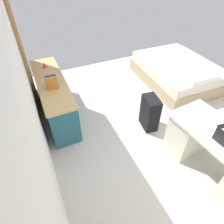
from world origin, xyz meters
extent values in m
plane|color=beige|center=(0.00, 0.00, 0.00)|extent=(5.35, 5.35, 0.00)
cube|color=silver|center=(0.00, 2.10, 1.35)|extent=(4.35, 0.10, 2.69)
cube|color=#936038|center=(1.62, 2.02, 1.02)|extent=(0.88, 0.05, 2.04)
cube|color=beige|center=(-0.63, 0.01, 0.34)|extent=(0.45, 0.63, 0.68)
cube|color=#235B6B|center=(1.06, 1.72, 0.36)|extent=(1.76, 0.44, 0.71)
cube|color=tan|center=(1.06, 1.72, 0.73)|extent=(1.80, 0.48, 0.04)
cube|color=#1E4E5B|center=(0.66, 1.49, 0.20)|extent=(0.67, 0.01, 0.25)
cube|color=#1E4E5B|center=(1.45, 1.49, 0.20)|extent=(0.67, 0.01, 0.25)
cube|color=tan|center=(1.08, -1.08, 0.14)|extent=(1.94, 1.46, 0.28)
cube|color=silver|center=(1.08, -1.08, 0.38)|extent=(1.88, 1.40, 0.20)
cube|color=white|center=(0.41, -1.06, 0.53)|extent=(0.50, 0.69, 0.10)
cube|color=black|center=(0.04, 0.29, 0.31)|extent=(0.39, 0.27, 0.62)
ellipsoid|color=white|center=(-0.94, 0.04, 0.73)|extent=(0.07, 0.10, 0.03)
cube|color=black|center=(-0.95, -0.15, 0.72)|extent=(0.08, 0.14, 0.01)
cube|color=#BD6C2B|center=(0.77, 1.72, 0.86)|extent=(0.03, 0.17, 0.21)
cube|color=#A8A44B|center=(0.81, 1.72, 0.85)|extent=(0.03, 0.17, 0.20)
cube|color=#4931A1|center=(0.85, 1.72, 0.86)|extent=(0.04, 0.17, 0.22)
cube|color=#4D6924|center=(0.89, 1.72, 0.85)|extent=(0.03, 0.17, 0.19)
cone|color=red|center=(1.56, 1.72, 0.81)|extent=(0.08, 0.08, 0.11)
camera|label=1|loc=(-2.02, 1.95, 2.59)|focal=31.72mm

